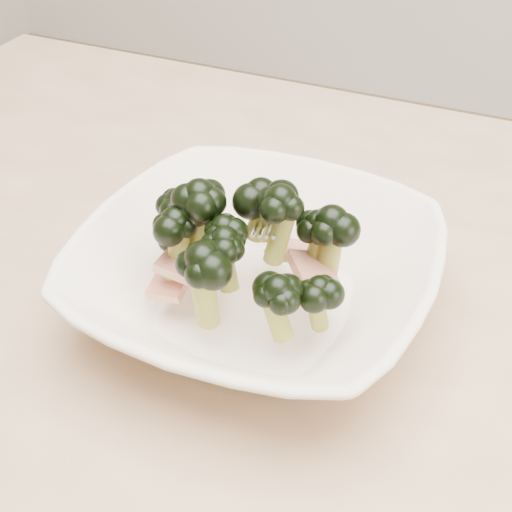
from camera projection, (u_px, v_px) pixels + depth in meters
name	position (u px, v px, depth m)	size (l,w,h in m)	color
dining_table	(343.00, 436.00, 0.56)	(1.20, 0.80, 0.75)	tan
broccoli_dish	(254.00, 270.00, 0.51)	(0.26, 0.26, 0.12)	white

